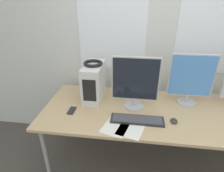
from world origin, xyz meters
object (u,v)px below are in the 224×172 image
at_px(pc_tower, 94,82).
at_px(mouse, 174,121).
at_px(headphones, 93,63).
at_px(keyboard, 137,120).
at_px(monitor_main, 135,82).
at_px(cell_phone, 72,110).
at_px(monitor_right_near, 191,79).

height_order(pc_tower, mouse, pc_tower).
distance_m(headphones, keyboard, 0.73).
bearing_deg(monitor_main, cell_phone, -165.04).
bearing_deg(headphones, pc_tower, -90.00).
distance_m(monitor_right_near, mouse, 0.49).
height_order(monitor_right_near, mouse, monitor_right_near).
xyz_separation_m(monitor_main, keyboard, (0.04, -0.24, -0.27)).
bearing_deg(cell_phone, headphones, 60.59).
distance_m(monitor_right_near, keyboard, 0.71).
height_order(headphones, monitor_right_near, monitor_right_near).
xyz_separation_m(pc_tower, cell_phone, (-0.17, -0.30, -0.19)).
distance_m(monitor_main, keyboard, 0.36).
height_order(pc_tower, headphones, headphones).
bearing_deg(monitor_right_near, pc_tower, -179.00).
bearing_deg(headphones, cell_phone, -119.43).
bearing_deg(keyboard, monitor_right_near, 37.04).
bearing_deg(mouse, monitor_right_near, 63.00).
xyz_separation_m(monitor_right_near, mouse, (-0.19, -0.37, -0.27)).
bearing_deg(monitor_right_near, cell_phone, -164.87).
bearing_deg(mouse, monitor_main, 150.12).
bearing_deg(pc_tower, keyboard, -37.93).
height_order(pc_tower, cell_phone, pc_tower).
height_order(pc_tower, monitor_main, monitor_main).
distance_m(monitor_right_near, cell_phone, 1.24).
distance_m(monitor_main, monitor_right_near, 0.58).
relative_size(pc_tower, keyboard, 0.87).
height_order(pc_tower, keyboard, pc_tower).
xyz_separation_m(monitor_main, monitor_right_near, (0.56, 0.15, 0.00)).
bearing_deg(monitor_right_near, mouse, -117.00).
height_order(headphones, cell_phone, headphones).
bearing_deg(pc_tower, monitor_main, -16.95).
bearing_deg(keyboard, mouse, 4.54).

